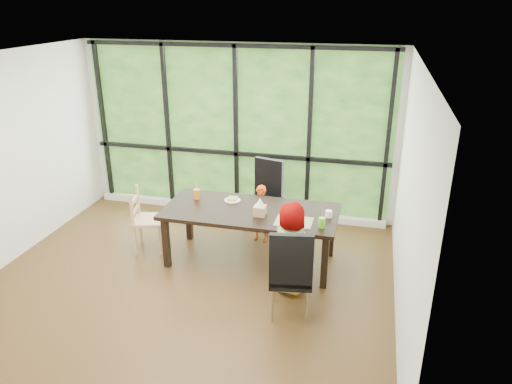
# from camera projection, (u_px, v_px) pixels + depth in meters

# --- Properties ---
(ground) EXTENTS (5.00, 5.00, 0.00)m
(ground) POSITION_uv_depth(u_px,v_px,m) (189.00, 281.00, 6.05)
(ground) COLOR black
(ground) RESTS_ON ground
(back_wall) EXTENTS (5.00, 0.00, 5.00)m
(back_wall) POSITION_uv_depth(u_px,v_px,m) (237.00, 131.00, 7.56)
(back_wall) COLOR silver
(back_wall) RESTS_ON ground
(foliage_backdrop) EXTENTS (4.80, 0.02, 2.65)m
(foliage_backdrop) POSITION_uv_depth(u_px,v_px,m) (237.00, 131.00, 7.54)
(foliage_backdrop) COLOR #1A4617
(foliage_backdrop) RESTS_ON back_wall
(window_mullions) EXTENTS (4.80, 0.06, 2.65)m
(window_mullions) POSITION_uv_depth(u_px,v_px,m) (236.00, 132.00, 7.50)
(window_mullions) COLOR black
(window_mullions) RESTS_ON back_wall
(window_sill) EXTENTS (4.80, 0.12, 0.10)m
(window_sill) POSITION_uv_depth(u_px,v_px,m) (237.00, 209.00, 7.96)
(window_sill) COLOR silver
(window_sill) RESTS_ON ground
(dining_table) EXTENTS (2.30, 1.11, 0.75)m
(dining_table) POSITION_uv_depth(u_px,v_px,m) (250.00, 236.00, 6.37)
(dining_table) COLOR black
(dining_table) RESTS_ON ground
(chair_window_leather) EXTENTS (0.56, 0.56, 1.08)m
(chair_window_leather) POSITION_uv_depth(u_px,v_px,m) (263.00, 197.00, 7.17)
(chair_window_leather) COLOR black
(chair_window_leather) RESTS_ON ground
(chair_interior_leather) EXTENTS (0.53, 0.53, 1.08)m
(chair_interior_leather) POSITION_uv_depth(u_px,v_px,m) (291.00, 271.00, 5.25)
(chair_interior_leather) COLOR black
(chair_interior_leather) RESTS_ON ground
(chair_end_beech) EXTENTS (0.49, 0.51, 0.90)m
(chair_end_beech) POSITION_uv_depth(u_px,v_px,m) (149.00, 220.00, 6.64)
(chair_end_beech) COLOR tan
(chair_end_beech) RESTS_ON ground
(child_toddler) EXTENTS (0.35, 0.26, 0.85)m
(child_toddler) POSITION_uv_depth(u_px,v_px,m) (261.00, 214.00, 6.89)
(child_toddler) COLOR #CF420F
(child_toddler) RESTS_ON ground
(child_older) EXTENTS (0.66, 0.56, 1.15)m
(child_older) POSITION_uv_depth(u_px,v_px,m) (293.00, 248.00, 5.64)
(child_older) COLOR gray
(child_older) RESTS_ON ground
(placemat) EXTENTS (0.45, 0.33, 0.01)m
(placemat) POSITION_uv_depth(u_px,v_px,m) (294.00, 222.00, 5.90)
(placemat) COLOR tan
(placemat) RESTS_ON dining_table
(plate_far) EXTENTS (0.21, 0.21, 0.01)m
(plate_far) POSITION_uv_depth(u_px,v_px,m) (232.00, 200.00, 6.51)
(plate_far) COLOR white
(plate_far) RESTS_ON dining_table
(plate_near) EXTENTS (0.25, 0.25, 0.02)m
(plate_near) POSITION_uv_depth(u_px,v_px,m) (292.00, 221.00, 5.90)
(plate_near) COLOR white
(plate_near) RESTS_ON dining_table
(orange_cup) EXTENTS (0.09, 0.09, 0.13)m
(orange_cup) POSITION_uv_depth(u_px,v_px,m) (197.00, 194.00, 6.55)
(orange_cup) COLOR orange
(orange_cup) RESTS_ON dining_table
(green_cup) EXTENTS (0.08, 0.08, 0.13)m
(green_cup) POSITION_uv_depth(u_px,v_px,m) (322.00, 223.00, 5.73)
(green_cup) COLOR #5DDB23
(green_cup) RESTS_ON dining_table
(white_mug) EXTENTS (0.09, 0.09, 0.09)m
(white_mug) POSITION_uv_depth(u_px,v_px,m) (329.00, 214.00, 6.01)
(white_mug) COLOR white
(white_mug) RESTS_ON dining_table
(tissue_box) EXTENTS (0.15, 0.15, 0.13)m
(tissue_box) POSITION_uv_depth(u_px,v_px,m) (260.00, 211.00, 6.05)
(tissue_box) COLOR tan
(tissue_box) RESTS_ON dining_table
(crepe_rolls_far) EXTENTS (0.15, 0.12, 0.04)m
(crepe_rolls_far) POSITION_uv_depth(u_px,v_px,m) (232.00, 198.00, 6.50)
(crepe_rolls_far) COLOR tan
(crepe_rolls_far) RESTS_ON plate_far
(crepe_rolls_near) EXTENTS (0.05, 0.12, 0.04)m
(crepe_rolls_near) POSITION_uv_depth(u_px,v_px,m) (292.00, 219.00, 5.89)
(crepe_rolls_near) COLOR tan
(crepe_rolls_near) RESTS_ON plate_near
(straw_white) EXTENTS (0.01, 0.04, 0.20)m
(straw_white) POSITION_uv_depth(u_px,v_px,m) (196.00, 187.00, 6.51)
(straw_white) COLOR white
(straw_white) RESTS_ON orange_cup
(straw_pink) EXTENTS (0.01, 0.04, 0.20)m
(straw_pink) POSITION_uv_depth(u_px,v_px,m) (322.00, 215.00, 5.69)
(straw_pink) COLOR pink
(straw_pink) RESTS_ON green_cup
(tissue) EXTENTS (0.12, 0.12, 0.11)m
(tissue) POSITION_uv_depth(u_px,v_px,m) (260.00, 202.00, 6.01)
(tissue) COLOR white
(tissue) RESTS_ON tissue_box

